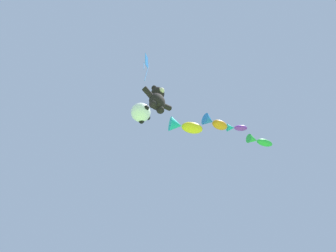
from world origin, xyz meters
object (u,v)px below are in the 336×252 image
at_px(teddy_bear_kite, 157,99).
at_px(fish_kite_tangerine, 214,123).
at_px(fish_kite_goldfin, 184,126).
at_px(diamond_kite, 146,63).
at_px(fish_kite_emerald, 259,141).
at_px(fish_kite_violet, 236,128).
at_px(soccer_ball_kite, 141,113).

xyz_separation_m(teddy_bear_kite, fish_kite_tangerine, (5.43, 0.17, 3.09)).
height_order(fish_kite_goldfin, fish_kite_tangerine, fish_kite_tangerine).
distance_m(teddy_bear_kite, diamond_kite, 3.73).
bearing_deg(fish_kite_emerald, fish_kite_violet, 162.16).
xyz_separation_m(teddy_bear_kite, fish_kite_goldfin, (3.68, 1.54, 2.41)).
distance_m(fish_kite_goldfin, fish_kite_tangerine, 2.31).
bearing_deg(fish_kite_tangerine, fish_kite_goldfin, 142.03).
bearing_deg(soccer_ball_kite, diamond_kite, 157.20).
bearing_deg(soccer_ball_kite, fish_kite_goldfin, 16.97).
bearing_deg(fish_kite_emerald, fish_kite_goldfin, 153.10).
height_order(fish_kite_tangerine, diamond_kite, diamond_kite).
relative_size(fish_kite_goldfin, fish_kite_violet, 1.69).
xyz_separation_m(fish_kite_emerald, diamond_kite, (-9.76, 1.39, 0.89)).
xyz_separation_m(fish_kite_tangerine, fish_kite_violet, (1.67, -0.71, 0.20)).
height_order(fish_kite_violet, fish_kite_emerald, fish_kite_violet).
distance_m(fish_kite_goldfin, fish_kite_emerald, 5.88).
bearing_deg(teddy_bear_kite, fish_kite_violet, -4.30).
relative_size(fish_kite_violet, diamond_kite, 0.50).
xyz_separation_m(soccer_ball_kite, fish_kite_violet, (7.78, -0.74, 4.93)).
bearing_deg(soccer_ball_kite, fish_kite_violet, -5.41).
bearing_deg(diamond_kite, teddy_bear_kite, -17.68).
xyz_separation_m(teddy_bear_kite, fish_kite_emerald, (8.92, -1.12, 2.74)).
relative_size(soccer_ball_kite, fish_kite_tangerine, 0.46).
xyz_separation_m(teddy_bear_kite, fish_kite_violet, (7.09, -0.53, 3.28)).
bearing_deg(teddy_bear_kite, soccer_ball_kite, 163.51).
bearing_deg(soccer_ball_kite, fish_kite_tangerine, -0.27).
distance_m(teddy_bear_kite, fish_kite_emerald, 9.40).
xyz_separation_m(fish_kite_violet, diamond_kite, (-7.93, 0.80, 0.34)).
height_order(teddy_bear_kite, diamond_kite, diamond_kite).
distance_m(fish_kite_tangerine, diamond_kite, 6.29).
height_order(fish_kite_goldfin, fish_kite_violet, fish_kite_violet).
relative_size(teddy_bear_kite, diamond_kite, 0.64).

